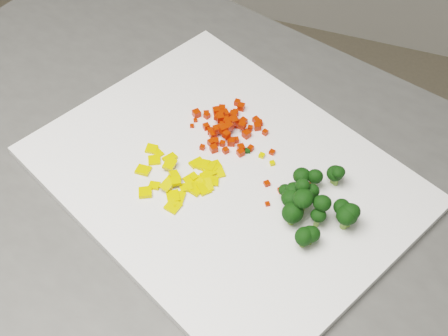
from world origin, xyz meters
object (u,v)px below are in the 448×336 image
(cutting_board, at_px, (224,176))
(carrot_pile, at_px, (228,122))
(pepper_pile, at_px, (175,175))
(broccoli_pile, at_px, (307,192))
(counter_block, at_px, (201,331))

(cutting_board, relative_size, carrot_pile, 4.50)
(cutting_board, xyz_separation_m, pepper_pile, (-0.06, -0.03, 0.01))
(broccoli_pile, bearing_deg, pepper_pile, -175.98)
(cutting_board, bearing_deg, carrot_pile, 105.03)
(carrot_pile, xyz_separation_m, broccoli_pile, (0.13, -0.09, 0.01))
(pepper_pile, distance_m, broccoli_pile, 0.17)
(counter_block, relative_size, carrot_pile, 9.54)
(cutting_board, bearing_deg, counter_block, -156.57)
(counter_block, relative_size, cutting_board, 2.12)
(cutting_board, xyz_separation_m, broccoli_pile, (0.11, -0.02, 0.03))
(cutting_board, bearing_deg, broccoli_pile, -8.81)
(pepper_pile, bearing_deg, counter_block, 37.25)
(carrot_pile, xyz_separation_m, pepper_pile, (-0.04, -0.10, -0.01))
(pepper_pile, bearing_deg, carrot_pile, 70.89)
(carrot_pile, bearing_deg, counter_block, -102.33)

